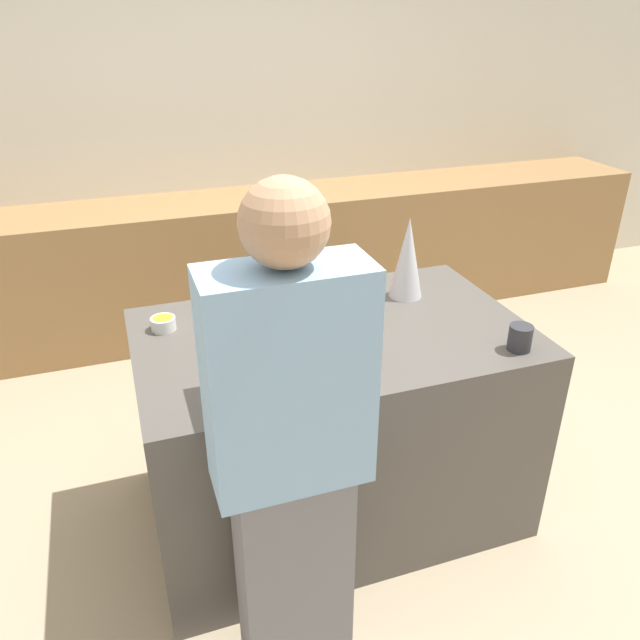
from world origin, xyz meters
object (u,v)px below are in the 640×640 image
(gingerbread_house, at_px, (314,315))
(candy_bowl_center_rear, at_px, (218,320))
(person, at_px, (290,460))
(baking_tray, at_px, (314,346))
(mug, at_px, (520,338))
(candy_bowl_behind_tray, at_px, (332,307))
(cookbook, at_px, (350,289))
(candy_bowl_far_left, at_px, (271,293))
(candy_bowl_far_right, at_px, (163,323))
(decorative_tree, at_px, (407,258))

(gingerbread_house, height_order, candy_bowl_center_rear, gingerbread_house)
(gingerbread_house, height_order, person, person)
(baking_tray, height_order, candy_bowl_center_rear, candy_bowl_center_rear)
(candy_bowl_center_rear, distance_m, mug, 1.17)
(candy_bowl_center_rear, bearing_deg, mug, -28.51)
(gingerbread_house, distance_m, candy_bowl_center_rear, 0.44)
(gingerbread_house, xyz_separation_m, person, (-0.27, -0.58, -0.15))
(candy_bowl_behind_tray, relative_size, cookbook, 0.65)
(mug, bearing_deg, candy_bowl_far_left, 135.62)
(candy_bowl_far_right, bearing_deg, candy_bowl_far_left, 17.09)
(candy_bowl_far_left, height_order, cookbook, candy_bowl_far_left)
(candy_bowl_behind_tray, relative_size, candy_bowl_center_rear, 1.04)
(baking_tray, distance_m, candy_bowl_far_right, 0.61)
(baking_tray, distance_m, candy_bowl_center_rear, 0.42)
(candy_bowl_behind_tray, relative_size, person, 0.07)
(decorative_tree, xyz_separation_m, candy_bowl_far_right, (-1.04, 0.02, -0.15))
(cookbook, distance_m, mug, 0.80)
(candy_bowl_behind_tray, relative_size, candy_bowl_far_left, 1.19)
(gingerbread_house, bearing_deg, person, -114.67)
(gingerbread_house, relative_size, candy_bowl_far_right, 3.30)
(baking_tray, bearing_deg, candy_bowl_far_left, 95.00)
(person, bearing_deg, candy_bowl_far_left, 77.92)
(candy_bowl_far_right, bearing_deg, decorative_tree, -1.29)
(gingerbread_house, xyz_separation_m, decorative_tree, (0.53, 0.30, 0.05))
(gingerbread_house, distance_m, mug, 0.77)
(candy_bowl_far_left, bearing_deg, person, -102.08)
(candy_bowl_center_rear, bearing_deg, person, -87.23)
(candy_bowl_behind_tray, xyz_separation_m, cookbook, (0.15, 0.16, -0.01))
(candy_bowl_behind_tray, xyz_separation_m, candy_bowl_center_rear, (-0.48, 0.03, 0.00))
(decorative_tree, distance_m, candy_bowl_far_left, 0.61)
(candy_bowl_center_rear, xyz_separation_m, cookbook, (0.62, 0.14, -0.01))
(decorative_tree, height_order, mug, decorative_tree)
(gingerbread_house, height_order, mug, gingerbread_house)
(candy_bowl_far_right, bearing_deg, gingerbread_house, -32.06)
(mug, height_order, person, person)
(decorative_tree, relative_size, candy_bowl_far_left, 3.48)
(decorative_tree, relative_size, candy_bowl_behind_tray, 2.92)
(baking_tray, xyz_separation_m, candy_bowl_far_right, (-0.52, 0.33, 0.02))
(candy_bowl_center_rear, height_order, cookbook, candy_bowl_center_rear)
(decorative_tree, bearing_deg, candy_bowl_center_rear, -179.02)
(mug, bearing_deg, candy_bowl_behind_tray, 136.15)
(candy_bowl_far_right, distance_m, cookbook, 0.84)
(candy_bowl_behind_tray, height_order, candy_bowl_far_right, candy_bowl_far_right)
(candy_bowl_behind_tray, bearing_deg, person, -117.30)
(gingerbread_house, height_order, decorative_tree, decorative_tree)
(candy_bowl_far_right, relative_size, person, 0.06)
(gingerbread_house, bearing_deg, baking_tray, -158.35)
(baking_tray, height_order, candy_bowl_far_right, candy_bowl_far_right)
(gingerbread_house, bearing_deg, mug, -20.64)
(baking_tray, bearing_deg, candy_bowl_behind_tray, 57.16)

